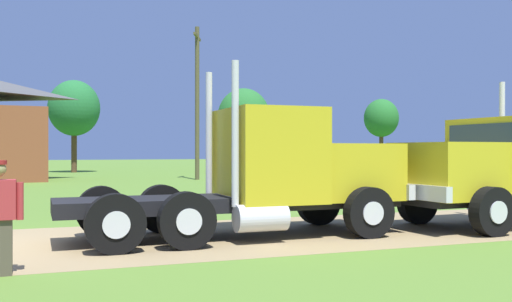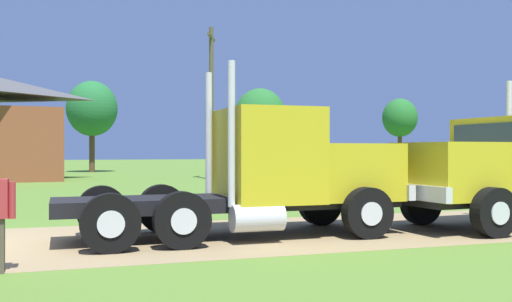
% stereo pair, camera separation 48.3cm
% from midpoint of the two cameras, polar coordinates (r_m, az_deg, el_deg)
% --- Properties ---
extents(truck_foreground_white, '(7.16, 2.61, 3.46)m').
position_cam_midpoint_polar(truck_foreground_white, '(12.05, 3.17, -2.31)').
color(truck_foreground_white, black).
rests_on(truck_foreground_white, ground_plane).
extents(truck_near_right, '(8.10, 3.07, 3.51)m').
position_cam_midpoint_polar(truck_near_right, '(14.63, 24.64, -2.14)').
color(truck_near_right, black).
rests_on(truck_near_right, ground_plane).
extents(utility_pole_near, '(0.99, 2.08, 9.20)m').
position_cam_midpoint_polar(utility_pole_near, '(34.95, -4.05, 5.14)').
color(utility_pole_near, brown).
rests_on(utility_pole_near, ground_plane).
extents(tree_mid, '(4.05, 4.05, 7.37)m').
position_cam_midpoint_polar(tree_mid, '(48.35, -15.65, 4.03)').
color(tree_mid, '#513823').
rests_on(tree_mid, ground_plane).
extents(tree_right, '(4.46, 4.46, 7.05)m').
position_cam_midpoint_polar(tree_right, '(49.13, 0.68, 3.35)').
color(tree_right, '#513823').
rests_on(tree_right, ground_plane).
extents(tree_far_right, '(3.68, 3.68, 7.23)m').
position_cam_midpoint_polar(tree_far_right, '(62.66, 14.27, 3.17)').
color(tree_far_right, '#513823').
rests_on(tree_far_right, ground_plane).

